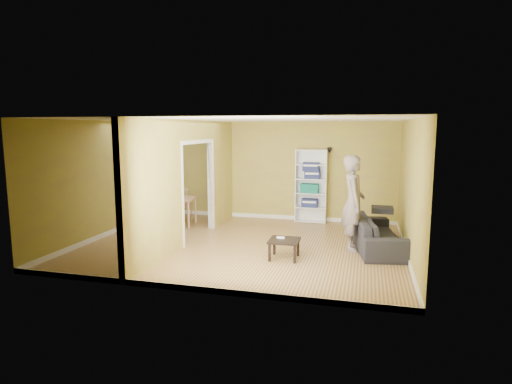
# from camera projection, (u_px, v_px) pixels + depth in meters

# --- Properties ---
(room_shell) EXTENTS (6.50, 6.50, 6.50)m
(room_shell) POSITION_uv_depth(u_px,v_px,m) (244.00, 183.00, 8.84)
(room_shell) COLOR tan
(room_shell) RESTS_ON ground
(partition) EXTENTS (0.22, 5.50, 2.60)m
(partition) POSITION_uv_depth(u_px,v_px,m) (190.00, 182.00, 9.14)
(partition) COLOR #A8A937
(partition) RESTS_ON ground
(wall_speaker) EXTENTS (0.10, 0.10, 0.10)m
(wall_speaker) POSITION_uv_depth(u_px,v_px,m) (329.00, 149.00, 10.95)
(wall_speaker) COLOR black
(wall_speaker) RESTS_ON room_shell
(sofa) EXTENTS (2.34, 1.31, 0.84)m
(sofa) POSITION_uv_depth(u_px,v_px,m) (377.00, 228.00, 8.68)
(sofa) COLOR black
(sofa) RESTS_ON ground
(person) EXTENTS (0.89, 0.73, 2.25)m
(person) POSITION_uv_depth(u_px,v_px,m) (354.00, 195.00, 8.50)
(person) COLOR slate
(person) RESTS_ON ground
(bookshelf) EXTENTS (0.80, 0.35, 1.90)m
(bookshelf) POSITION_uv_depth(u_px,v_px,m) (311.00, 186.00, 11.12)
(bookshelf) COLOR white
(bookshelf) RESTS_ON ground
(paper_box_navy_a) EXTENTS (0.41, 0.27, 0.21)m
(paper_box_navy_a) POSITION_uv_depth(u_px,v_px,m) (310.00, 203.00, 11.14)
(paper_box_navy_a) COLOR #131755
(paper_box_navy_a) RESTS_ON bookshelf
(paper_box_teal) EXTENTS (0.46, 0.30, 0.23)m
(paper_box_teal) POSITION_uv_depth(u_px,v_px,m) (310.00, 188.00, 11.09)
(paper_box_teal) COLOR #238367
(paper_box_teal) RESTS_ON bookshelf
(paper_box_navy_b) EXTENTS (0.40, 0.26, 0.20)m
(paper_box_navy_b) POSITION_uv_depth(u_px,v_px,m) (312.00, 175.00, 11.02)
(paper_box_navy_b) COLOR navy
(paper_box_navy_b) RESTS_ON bookshelf
(paper_box_navy_c) EXTENTS (0.41, 0.27, 0.21)m
(paper_box_navy_c) POSITION_uv_depth(u_px,v_px,m) (311.00, 166.00, 11.00)
(paper_box_navy_c) COLOR navy
(paper_box_navy_c) RESTS_ON bookshelf
(coffee_table) EXTENTS (0.56, 0.56, 0.37)m
(coffee_table) POSITION_uv_depth(u_px,v_px,m) (284.00, 242.00, 8.00)
(coffee_table) COLOR black
(coffee_table) RESTS_ON ground
(game_controller) EXTENTS (0.15, 0.04, 0.03)m
(game_controller) POSITION_uv_depth(u_px,v_px,m) (281.00, 237.00, 8.07)
(game_controller) COLOR white
(game_controller) RESTS_ON coffee_table
(dining_table) EXTENTS (1.13, 0.75, 0.70)m
(dining_table) POSITION_uv_depth(u_px,v_px,m) (172.00, 201.00, 10.77)
(dining_table) COLOR tan
(dining_table) RESTS_ON ground
(chair_left) EXTENTS (0.54, 0.54, 0.90)m
(chair_left) POSITION_uv_depth(u_px,v_px,m) (144.00, 206.00, 11.04)
(chair_left) COLOR tan
(chair_left) RESTS_ON ground
(chair_near) EXTENTS (0.61, 0.61, 1.03)m
(chair_near) POSITION_uv_depth(u_px,v_px,m) (162.00, 209.00, 10.22)
(chair_near) COLOR tan
(chair_near) RESTS_ON ground
(chair_far) EXTENTS (0.43, 0.43, 0.89)m
(chair_far) POSITION_uv_depth(u_px,v_px,m) (185.00, 204.00, 11.31)
(chair_far) COLOR tan
(chair_far) RESTS_ON ground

